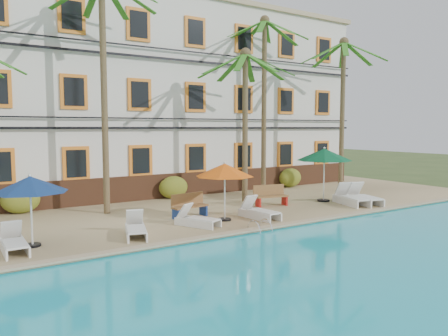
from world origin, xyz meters
TOP-DOWN VIEW (x-y plane):
  - ground at (0.00, 0.00)m, footprint 100.00×100.00m
  - pool_deck at (0.00, 5.00)m, footprint 30.00×12.00m
  - swimming_pool at (0.00, -7.00)m, footprint 26.00×12.00m
  - pool_coping at (0.00, -0.90)m, footprint 30.00×0.35m
  - hotel_building at (0.00, 9.98)m, footprint 25.40×6.44m
  - palm_b at (-3.89, 4.74)m, footprint 4.53×4.53m
  - palm_c at (2.48, 4.02)m, footprint 4.53×4.53m
  - palm_d at (5.01, 5.82)m, footprint 4.53×4.53m
  - palm_e at (8.93, 3.96)m, footprint 4.53×4.53m
  - shrub_left at (-6.83, 6.60)m, footprint 1.50×0.90m
  - shrub_mid at (0.03, 6.60)m, footprint 1.50×0.90m
  - shrub_right at (7.60, 6.60)m, footprint 1.50×0.90m
  - umbrella_blue at (-7.32, 1.03)m, footprint 2.14×2.14m
  - umbrella_red at (-0.64, 0.98)m, footprint 2.21×2.21m
  - umbrella_green at (5.59, 1.99)m, footprint 2.57×2.57m
  - lounger_a at (-7.85, 0.73)m, footprint 0.63×1.72m
  - lounger_b at (-4.34, 0.51)m, footprint 1.10×1.81m
  - lounger_c at (-1.97, 0.73)m, footprint 1.22×1.73m
  - lounger_d at (0.66, 0.58)m, footprint 0.80×1.84m
  - lounger_e at (5.97, 0.68)m, footprint 1.29×2.17m
  - lounger_f at (6.56, 0.47)m, footprint 1.25×2.16m
  - bench_left at (-1.48, 2.23)m, footprint 1.55×0.66m
  - bench_right at (2.78, 2.46)m, footprint 1.57×0.79m
  - pool_ladder at (-0.51, -1.00)m, footprint 0.54×0.74m

SIDE VIEW (x-z plane):
  - ground at x=0.00m, z-range 0.00..0.00m
  - swimming_pool at x=0.00m, z-range 0.00..0.20m
  - pool_deck at x=0.00m, z-range 0.00..0.25m
  - pool_ladder at x=-0.51m, z-range -0.12..0.62m
  - pool_coping at x=0.00m, z-range 0.25..0.31m
  - lounger_c at x=-1.97m, z-range 0.11..0.89m
  - lounger_b at x=-4.34m, z-range 0.11..0.91m
  - lounger_a at x=-7.85m, z-range 0.11..0.92m
  - lounger_d at x=0.66m, z-range 0.10..0.95m
  - lounger_f at x=6.56m, z-range 0.08..1.05m
  - lounger_e at x=5.97m, z-range 0.08..1.05m
  - bench_left at x=-1.48m, z-range 0.26..1.18m
  - bench_right at x=2.78m, z-range 0.26..1.18m
  - shrub_left at x=-6.83m, z-range 0.25..1.35m
  - shrub_mid at x=0.03m, z-range 0.25..1.35m
  - shrub_right at x=7.60m, z-range 0.25..1.35m
  - umbrella_blue at x=-7.32m, z-range 1.00..3.14m
  - umbrella_red at x=-0.64m, z-range 1.03..3.24m
  - umbrella_green at x=5.59m, z-range 1.16..3.73m
  - palm_c at x=2.48m, z-range 1.33..8.44m
  - hotel_building at x=0.00m, z-range 0.26..10.49m
  - palm_e at x=8.93m, z-range 1.42..9.70m
  - palm_d at x=5.01m, z-range 1.49..10.76m
  - palm_b at x=-3.89m, z-range 1.50..11.02m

